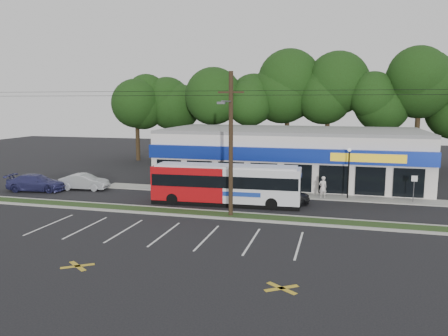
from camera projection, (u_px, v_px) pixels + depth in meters
name	position (u px, v px, depth m)	size (l,w,h in m)	color
ground	(186.00, 217.00, 30.40)	(120.00, 120.00, 0.00)	black
grass_strip	(190.00, 213.00, 31.35)	(40.00, 1.60, 0.12)	#1B3314
curb_south	(186.00, 216.00, 30.54)	(40.00, 0.25, 0.14)	#9E9E93
curb_north	(194.00, 210.00, 32.16)	(40.00, 0.25, 0.14)	#9E9E93
sidewalk	(275.00, 194.00, 37.73)	(32.00, 2.20, 0.10)	#9E9E93
strip_mall	(291.00, 155.00, 43.82)	(25.00, 12.55, 5.30)	silver
utility_pole	(228.00, 140.00, 29.76)	(50.00, 2.77, 10.00)	black
lamp_post	(349.00, 167.00, 35.63)	(0.30, 0.30, 4.25)	black
sign_post	(414.00, 184.00, 34.32)	(0.45, 0.10, 2.23)	#59595E
tree_line	(288.00, 98.00, 52.98)	(46.76, 6.76, 11.83)	black
metrobus	(226.00, 184.00, 34.02)	(11.68, 3.03, 3.11)	#B10D11
car_dark	(282.00, 194.00, 34.39)	(1.73, 4.29, 1.46)	black
car_silver	(84.00, 182.00, 39.88)	(1.53, 4.40, 1.45)	#ADB1B5
car_blue	(37.00, 183.00, 39.30)	(2.12, 5.21, 1.51)	navy
pedestrian_a	(323.00, 187.00, 36.11)	(0.69, 0.45, 1.89)	silver
pedestrian_b	(295.00, 191.00, 34.90)	(0.89, 0.69, 1.82)	beige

